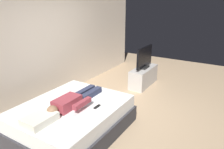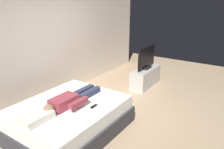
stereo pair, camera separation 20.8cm
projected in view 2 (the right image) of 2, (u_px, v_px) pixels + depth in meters
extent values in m
plane|color=tan|center=(119.00, 117.00, 4.37)|extent=(10.00, 10.00, 0.00)
cube|color=beige|center=(63.00, 37.00, 5.23)|extent=(6.40, 0.10, 2.80)
cube|color=#333338|center=(69.00, 123.00, 3.89)|extent=(1.98, 1.61, 0.30)
cube|color=white|center=(68.00, 110.00, 3.80)|extent=(1.90, 1.53, 0.24)
cube|color=silver|center=(36.00, 118.00, 3.22)|extent=(0.48, 0.34, 0.12)
cube|color=#993842|center=(64.00, 102.00, 3.64)|extent=(0.48, 0.28, 0.18)
sphere|color=#936B4C|center=(49.00, 110.00, 3.38)|extent=(0.18, 0.18, 0.18)
cube|color=#2D334C|center=(88.00, 94.00, 4.03)|extent=(0.60, 0.11, 0.11)
cube|color=#2D334C|center=(82.00, 92.00, 4.11)|extent=(0.60, 0.11, 0.11)
cube|color=#993842|center=(79.00, 103.00, 3.52)|extent=(0.40, 0.08, 0.08)
cube|color=black|center=(94.00, 106.00, 3.66)|extent=(0.15, 0.04, 0.02)
cube|color=#B7B2AD|center=(145.00, 77.00, 5.90)|extent=(1.10, 0.40, 0.50)
cube|color=black|center=(146.00, 68.00, 5.81)|extent=(0.32, 0.20, 0.05)
cube|color=black|center=(147.00, 57.00, 5.71)|extent=(0.88, 0.05, 0.54)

